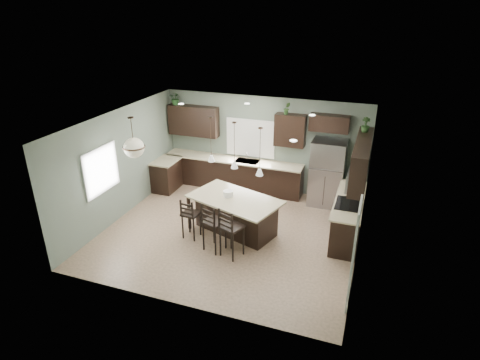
% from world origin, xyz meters
% --- Properties ---
extents(ground, '(6.00, 6.00, 0.00)m').
position_xyz_m(ground, '(0.00, 0.00, 0.00)').
color(ground, '#9E8466').
rests_on(ground, ground).
extents(pantry_door, '(0.04, 0.82, 2.04)m').
position_xyz_m(pantry_door, '(2.98, -1.55, 1.02)').
color(pantry_door, white).
rests_on(pantry_door, ground).
extents(window_back, '(1.35, 0.02, 1.00)m').
position_xyz_m(window_back, '(-0.40, 2.73, 1.55)').
color(window_back, white).
rests_on(window_back, room_shell).
extents(window_left, '(0.02, 1.10, 1.00)m').
position_xyz_m(window_left, '(-2.98, -0.80, 1.55)').
color(window_left, white).
rests_on(window_left, room_shell).
extents(left_return_cabs, '(0.60, 0.90, 0.90)m').
position_xyz_m(left_return_cabs, '(-2.70, 1.70, 0.45)').
color(left_return_cabs, black).
rests_on(left_return_cabs, ground).
extents(left_return_countertop, '(0.66, 0.96, 0.04)m').
position_xyz_m(left_return_countertop, '(-2.68, 1.70, 0.92)').
color(left_return_countertop, '#B8AE8B').
rests_on(left_return_countertop, left_return_cabs).
extents(back_lower_cabs, '(4.20, 0.60, 0.90)m').
position_xyz_m(back_lower_cabs, '(-0.85, 2.45, 0.45)').
color(back_lower_cabs, black).
rests_on(back_lower_cabs, ground).
extents(back_countertop, '(4.20, 0.66, 0.04)m').
position_xyz_m(back_countertop, '(-0.85, 2.43, 0.92)').
color(back_countertop, '#B8AE8B').
rests_on(back_countertop, back_lower_cabs).
extents(sink_inset, '(0.70, 0.45, 0.01)m').
position_xyz_m(sink_inset, '(-0.40, 2.43, 0.94)').
color(sink_inset, gray).
rests_on(sink_inset, back_countertop).
extents(faucet, '(0.02, 0.02, 0.28)m').
position_xyz_m(faucet, '(-0.40, 2.40, 1.08)').
color(faucet, silver).
rests_on(faucet, back_countertop).
extents(back_upper_left, '(1.55, 0.34, 0.90)m').
position_xyz_m(back_upper_left, '(-2.15, 2.58, 1.95)').
color(back_upper_left, black).
rests_on(back_upper_left, room_shell).
extents(back_upper_right, '(0.85, 0.34, 0.90)m').
position_xyz_m(back_upper_right, '(0.80, 2.58, 1.95)').
color(back_upper_right, black).
rests_on(back_upper_right, room_shell).
extents(fridge_header, '(1.05, 0.34, 0.45)m').
position_xyz_m(fridge_header, '(1.85, 2.58, 2.25)').
color(fridge_header, black).
rests_on(fridge_header, room_shell).
extents(right_lower_cabs, '(0.60, 2.35, 0.90)m').
position_xyz_m(right_lower_cabs, '(2.70, 0.87, 0.45)').
color(right_lower_cabs, black).
rests_on(right_lower_cabs, ground).
extents(right_countertop, '(0.66, 2.35, 0.04)m').
position_xyz_m(right_countertop, '(2.68, 0.87, 0.92)').
color(right_countertop, '#B8AE8B').
rests_on(right_countertop, right_lower_cabs).
extents(cooktop, '(0.58, 0.75, 0.02)m').
position_xyz_m(cooktop, '(2.68, 0.60, 0.94)').
color(cooktop, black).
rests_on(cooktop, right_countertop).
extents(wall_oven_front, '(0.01, 0.72, 0.60)m').
position_xyz_m(wall_oven_front, '(2.40, 0.60, 0.45)').
color(wall_oven_front, gray).
rests_on(wall_oven_front, right_lower_cabs).
extents(right_upper_cabs, '(0.34, 2.35, 0.90)m').
position_xyz_m(right_upper_cabs, '(2.83, 0.87, 1.95)').
color(right_upper_cabs, black).
rests_on(right_upper_cabs, room_shell).
extents(microwave, '(0.40, 0.75, 0.40)m').
position_xyz_m(microwave, '(2.78, 0.60, 1.55)').
color(microwave, gray).
rests_on(microwave, right_upper_cabs).
extents(refrigerator, '(0.90, 0.74, 1.85)m').
position_xyz_m(refrigerator, '(1.94, 2.32, 0.93)').
color(refrigerator, '#94939B').
rests_on(refrigerator, ground).
extents(kitchen_island, '(2.43, 1.83, 0.92)m').
position_xyz_m(kitchen_island, '(0.09, 0.03, 0.46)').
color(kitchen_island, black).
rests_on(kitchen_island, ground).
extents(serving_dish, '(0.24, 0.24, 0.14)m').
position_xyz_m(serving_dish, '(-0.10, 0.09, 0.99)').
color(serving_dish, white).
rests_on(serving_dish, kitchen_island).
extents(bar_stool_left, '(0.42, 0.42, 1.04)m').
position_xyz_m(bar_stool_left, '(-0.80, -0.52, 0.52)').
color(bar_stool_left, black).
rests_on(bar_stool_left, ground).
extents(bar_stool_center, '(0.55, 0.55, 1.18)m').
position_xyz_m(bar_stool_center, '(-0.08, -0.82, 0.59)').
color(bar_stool_center, black).
rests_on(bar_stool_center, ground).
extents(bar_stool_right, '(0.57, 0.57, 1.20)m').
position_xyz_m(bar_stool_right, '(0.38, -0.92, 0.60)').
color(bar_stool_right, black).
rests_on(bar_stool_right, ground).
extents(pendant_left, '(0.17, 0.17, 1.10)m').
position_xyz_m(pendant_left, '(-0.57, 0.25, 2.25)').
color(pendant_left, silver).
rests_on(pendant_left, room_shell).
extents(pendant_center, '(0.17, 0.17, 1.10)m').
position_xyz_m(pendant_center, '(0.09, 0.03, 2.25)').
color(pendant_center, silver).
rests_on(pendant_center, room_shell).
extents(pendant_right, '(0.17, 0.17, 1.10)m').
position_xyz_m(pendant_right, '(0.76, -0.18, 2.25)').
color(pendant_right, white).
rests_on(pendant_right, room_shell).
extents(chandelier, '(0.53, 0.53, 0.99)m').
position_xyz_m(chandelier, '(-2.28, -0.37, 2.30)').
color(chandelier, beige).
rests_on(chandelier, room_shell).
extents(plant_back_left, '(0.38, 0.35, 0.38)m').
position_xyz_m(plant_back_left, '(-2.69, 2.55, 2.59)').
color(plant_back_left, '#254E22').
rests_on(plant_back_left, back_upper_left).
extents(plant_back_right, '(0.22, 0.21, 0.33)m').
position_xyz_m(plant_back_right, '(0.69, 2.55, 2.57)').
color(plant_back_right, '#2E5324').
rests_on(plant_back_right, back_upper_right).
extents(plant_right_wall, '(0.22, 0.22, 0.35)m').
position_xyz_m(plant_right_wall, '(2.80, 1.56, 2.58)').
color(plant_right_wall, '#294A20').
rests_on(plant_right_wall, right_upper_cabs).
extents(room_shell, '(6.00, 6.00, 6.00)m').
position_xyz_m(room_shell, '(0.00, 0.00, 1.70)').
color(room_shell, slate).
rests_on(room_shell, ground).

